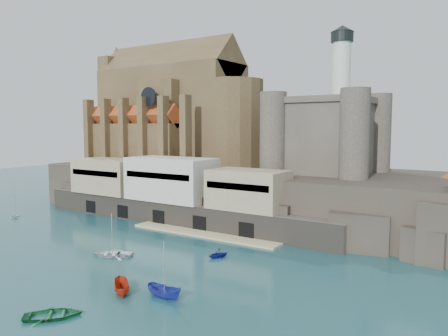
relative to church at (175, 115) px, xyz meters
name	(u,v)px	position (x,y,z in m)	size (l,w,h in m)	color
ground	(120,258)	(24.13, -41.85, -22.13)	(300.00, 300.00, 0.00)	#17454C
promontory	(252,192)	(23.94, -2.48, -17.20)	(100.00, 36.00, 10.00)	#2B2520
quay	(170,192)	(13.94, -18.78, -16.06)	(70.00, 12.00, 13.05)	#5C544A
church	(175,115)	(0.00, 0.00, 0.00)	(47.00, 25.93, 30.51)	#4E3D24
castle_keep	(327,131)	(40.21, -0.78, -3.81)	(21.20, 21.20, 29.30)	#494339
boat_2	(164,297)	(39.44, -49.56, -22.13)	(1.79, 1.84, 4.76)	#232F98
boat_3	(53,317)	(33.50, -59.70, -22.13)	(4.14, 1.20, 5.80)	#1E773C
boat_4	(15,218)	(-15.87, -34.11, -22.13)	(2.40, 1.47, 2.78)	white
boat_5	(121,293)	(34.30, -51.21, -22.13)	(1.68, 1.72, 4.46)	#B2280F
boat_6	(113,256)	(22.33, -41.71, -22.13)	(4.27, 1.24, 5.98)	white
boat_7	(218,257)	(35.93, -33.63, -22.13)	(2.76, 1.68, 3.20)	navy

